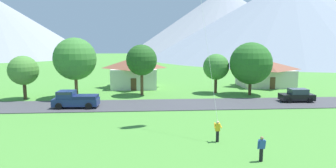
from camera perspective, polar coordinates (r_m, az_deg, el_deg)
road_strip at (r=35.25m, az=-1.97°, el=-4.18°), size 160.00×6.51×0.08m
mountain_far_west_ridge at (r=149.20m, az=23.12°, el=11.91°), size 133.49×133.49×37.54m
mountain_east_ridge at (r=187.76m, az=14.58°, el=10.75°), size 112.66×112.66×33.14m
mountain_far_east_ridge at (r=174.48m, az=11.08°, el=12.04°), size 114.70×114.70×39.02m
house_leftmost at (r=49.30m, az=-6.75°, el=2.44°), size 8.04×7.65×5.16m
house_left_center at (r=52.78m, az=18.90°, el=2.12°), size 9.38×6.80×4.61m
tree_near_left at (r=43.26m, az=16.28°, el=4.00°), size 6.13×6.13×7.73m
tree_left_of_center at (r=41.26m, az=-18.15°, el=4.80°), size 5.83×5.83×8.36m
tree_center at (r=43.01m, az=-27.01°, el=2.43°), size 3.95×3.95×5.93m
tree_right_of_center at (r=43.74m, az=9.61°, el=3.39°), size 3.93×3.93×5.99m
tree_far_right at (r=41.44m, az=-5.32°, el=4.77°), size 4.48×4.48×7.40m
parked_car_black_mid_west at (r=40.45m, az=24.45°, el=-2.12°), size 4.27×2.21×1.68m
pickup_truck_navy_west_side at (r=35.21m, az=-18.18°, el=-2.92°), size 5.28×2.50×1.99m
watcher_person at (r=19.79m, az=18.23°, el=-12.16°), size 0.56×0.24×1.68m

